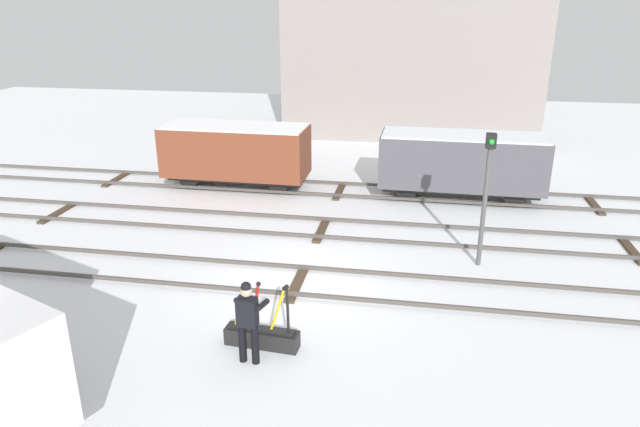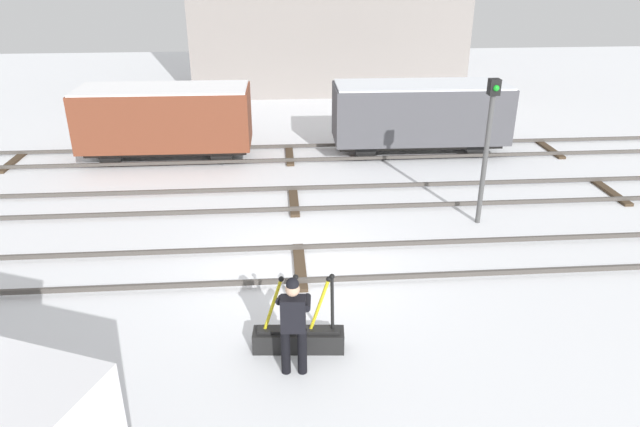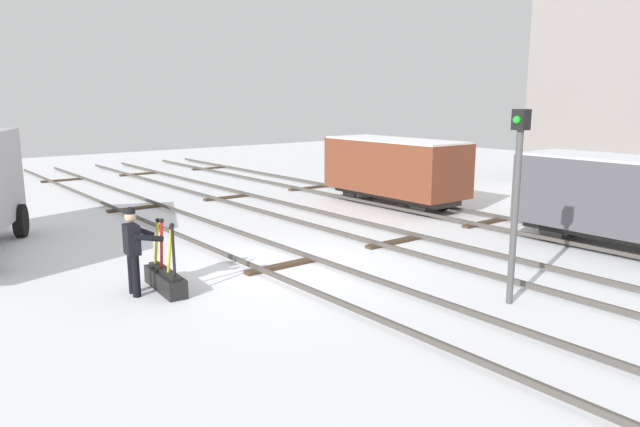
{
  "view_description": "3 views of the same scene",
  "coord_description": "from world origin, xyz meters",
  "views": [
    {
      "loc": [
        2.73,
        -12.34,
        6.57
      ],
      "look_at": [
        0.13,
        2.54,
        0.95
      ],
      "focal_mm": 32.11,
      "sensor_mm": 36.0,
      "label": 1
    },
    {
      "loc": [
        -0.4,
        -10.67,
        6.1
      ],
      "look_at": [
        0.52,
        1.17,
        0.73
      ],
      "focal_mm": 32.42,
      "sensor_mm": 36.0,
      "label": 2
    },
    {
      "loc": [
        10.38,
        -7.14,
        3.73
      ],
      "look_at": [
        0.53,
        0.62,
        1.24
      ],
      "focal_mm": 32.73,
      "sensor_mm": 36.0,
      "label": 3
    }
  ],
  "objects": [
    {
      "name": "ground_plane",
      "position": [
        0.0,
        0.0,
        0.0
      ],
      "size": [
        60.0,
        60.0,
        0.0
      ],
      "primitive_type": "plane",
      "color": "white"
    },
    {
      "name": "track_main_line",
      "position": [
        0.0,
        0.0,
        0.11
      ],
      "size": [
        44.0,
        1.94,
        0.18
      ],
      "color": "#4C4742",
      "rests_on": "ground_plane"
    },
    {
      "name": "track_siding_near",
      "position": [
        0.0,
        3.55,
        0.11
      ],
      "size": [
        44.0,
        1.94,
        0.18
      ],
      "color": "#4C4742",
      "rests_on": "ground_plane"
    },
    {
      "name": "track_siding_far",
      "position": [
        0.0,
        7.38,
        0.11
      ],
      "size": [
        44.0,
        1.94,
        0.18
      ],
      "color": "#4C4742",
      "rests_on": "ground_plane"
    },
    {
      "name": "switch_lever_frame",
      "position": [
        -0.14,
        -2.73,
        0.25
      ],
      "size": [
        1.54,
        0.48,
        1.45
      ],
      "rotation": [
        0.0,
        0.0,
        -0.08
      ],
      "color": "black",
      "rests_on": "ground_plane"
    },
    {
      "name": "rail_worker",
      "position": [
        -0.24,
        -3.28,
        0.97
      ],
      "size": [
        0.57,
        0.66,
        1.73
      ],
      "rotation": [
        0.0,
        0.0,
        -0.08
      ],
      "color": "black",
      "rests_on": "ground_plane"
    },
    {
      "name": "signal_post",
      "position": [
        4.5,
        1.94,
        2.19
      ],
      "size": [
        0.24,
        0.32,
        3.54
      ],
      "color": "#4C4C4C",
      "rests_on": "ground_plane"
    },
    {
      "name": "apartment_building",
      "position": [
        2.16,
        18.28,
        6.23
      ],
      "size": [
        12.79,
        5.67,
        12.44
      ],
      "color": "gray",
      "rests_on": "ground_plane"
    },
    {
      "name": "freight_car_far_end",
      "position": [
        4.25,
        7.38,
        1.34
      ],
      "size": [
        5.61,
        2.06,
        2.32
      ],
      "rotation": [
        0.0,
        0.0,
        -0.02
      ],
      "color": "#2D2B28",
      "rests_on": "ground_plane"
    },
    {
      "name": "freight_car_back_track",
      "position": [
        -3.87,
        7.38,
        1.35
      ],
      "size": [
        5.31,
        2.11,
        2.34
      ],
      "rotation": [
        0.0,
        0.0,
        -0.01
      ],
      "color": "#2D2B28",
      "rests_on": "ground_plane"
    }
  ]
}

